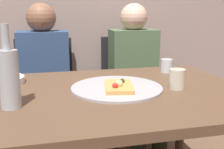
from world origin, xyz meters
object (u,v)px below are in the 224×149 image
dining_table (109,107)px  guest_in_beanie (136,73)px  pizza_tray (117,88)px  tumbler_near (167,66)px  wine_bottle (9,77)px  guest_in_sweater (45,78)px  tumbler_far (177,79)px  pizza_slice_last (119,86)px  chair_left (46,90)px  chair_right (130,84)px  plate_stack (2,80)px

dining_table → guest_in_beanie: 0.81m
pizza_tray → tumbler_near: bearing=36.0°
wine_bottle → guest_in_sweater: size_ratio=0.28×
wine_bottle → tumbler_near: size_ratio=3.99×
tumbler_far → guest_in_beanie: (0.04, 0.76, -0.15)m
tumbler_near → tumbler_far: (-0.10, -0.35, 0.01)m
guest_in_sweater → guest_in_beanie: size_ratio=1.00×
pizza_tray → wine_bottle: (-0.47, -0.15, 0.12)m
dining_table → guest_in_beanie: guest_in_beanie is taller
pizza_tray → guest_in_beanie: bearing=64.4°
dining_table → tumbler_far: tumbler_far is taller
pizza_tray → pizza_slice_last: size_ratio=1.86×
pizza_slice_last → tumbler_near: size_ratio=2.91×
dining_table → guest_in_sweater: 0.78m
dining_table → pizza_tray: pizza_tray is taller
chair_left → guest_in_beanie: (0.69, -0.15, 0.13)m
tumbler_far → pizza_tray: bearing=168.1°
chair_right → tumbler_near: bearing=95.8°
pizza_slice_last → guest_in_sweater: size_ratio=0.21×
chair_right → guest_in_beanie: bearing=90.0°
tumbler_far → pizza_slice_last: bearing=174.0°
tumbler_far → chair_left: (-0.65, 0.91, -0.28)m
dining_table → tumbler_near: size_ratio=16.34×
dining_table → wine_bottle: (-0.43, -0.13, 0.21)m
wine_bottle → guest_in_beanie: bearing=46.6°
pizza_slice_last → pizza_tray: bearing=94.1°
pizza_slice_last → wine_bottle: 0.50m
pizza_tray → tumbler_far: 0.30m
chair_right → tumbler_far: bearing=87.2°
pizza_slice_last → chair_right: size_ratio=0.27×
chair_right → dining_table: bearing=66.5°
chair_left → pizza_slice_last: bearing=112.1°
plate_stack → dining_table: bearing=-26.6°
tumbler_far → plate_stack: size_ratio=0.43×
chair_right → guest_in_beanie: (0.00, -0.15, 0.13)m
pizza_slice_last → wine_bottle: wine_bottle is taller
guest_in_beanie → pizza_tray: bearing=64.4°
tumbler_far → tumbler_near: bearing=73.6°
pizza_tray → pizza_slice_last: (0.00, -0.03, 0.02)m
chair_right → pizza_tray: bearing=68.5°
guest_in_beanie → tumbler_far: bearing=86.6°
pizza_tray → tumbler_near: (0.39, 0.28, 0.04)m
tumbler_far → wine_bottle: bearing=-173.1°
plate_stack → chair_right: size_ratio=0.26×
dining_table → guest_in_beanie: size_ratio=1.16×
wine_bottle → guest_in_beanie: size_ratio=0.28×
dining_table → tumbler_far: 0.36m
pizza_slice_last → guest_in_sweater: 0.82m
dining_table → chair_left: size_ratio=1.50×
pizza_slice_last → chair_right: (0.33, 0.88, -0.25)m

